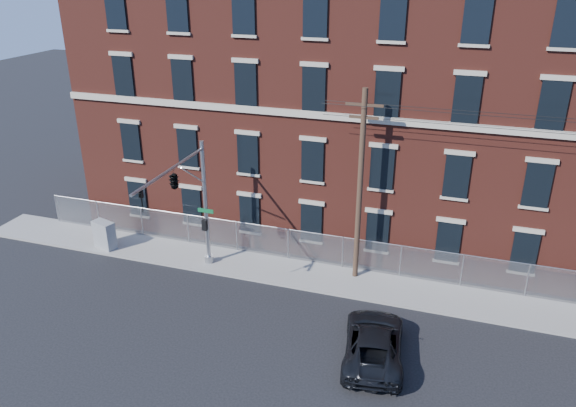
# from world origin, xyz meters

# --- Properties ---
(ground) EXTENTS (140.00, 140.00, 0.00)m
(ground) POSITION_xyz_m (0.00, 0.00, 0.00)
(ground) COLOR black
(ground) RESTS_ON ground
(sidewalk) EXTENTS (65.00, 3.00, 0.12)m
(sidewalk) POSITION_xyz_m (12.00, 5.00, 0.06)
(sidewalk) COLOR gray
(sidewalk) RESTS_ON ground
(mill_building) EXTENTS (55.30, 14.32, 16.30)m
(mill_building) POSITION_xyz_m (12.00, 13.93, 8.15)
(mill_building) COLOR #5E241A
(mill_building) RESTS_ON ground
(chain_link_fence) EXTENTS (59.06, 0.06, 1.85)m
(chain_link_fence) POSITION_xyz_m (12.00, 6.30, 1.06)
(chain_link_fence) COLOR #A5A8AD
(chain_link_fence) RESTS_ON ground
(traffic_signal_mast) EXTENTS (0.90, 6.75, 7.00)m
(traffic_signal_mast) POSITION_xyz_m (-6.00, 2.18, 5.39)
(traffic_signal_mast) COLOR #9EA0A5
(traffic_signal_mast) RESTS_ON ground
(utility_pole_near) EXTENTS (1.80, 0.28, 10.00)m
(utility_pole_near) POSITION_xyz_m (2.00, 5.60, 5.34)
(utility_pole_near) COLOR #412D20
(utility_pole_near) RESTS_ON ground
(pickup_truck) EXTENTS (3.11, 5.52, 1.46)m
(pickup_truck) POSITION_xyz_m (4.05, -0.53, 0.73)
(pickup_truck) COLOR black
(pickup_truck) RESTS_ON ground
(utility_cabinet) EXTENTS (1.44, 0.99, 1.64)m
(utility_cabinet) POSITION_xyz_m (-12.49, 4.20, 0.94)
(utility_cabinet) COLOR gray
(utility_cabinet) RESTS_ON sidewalk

